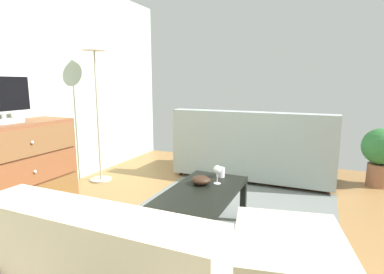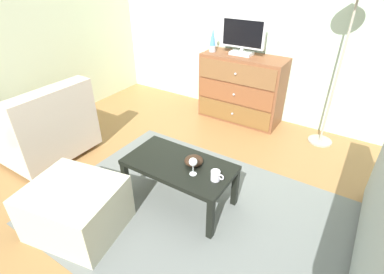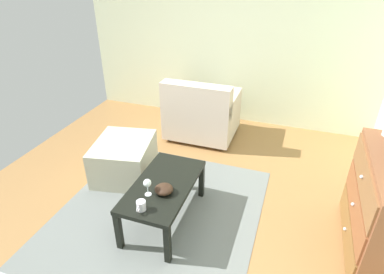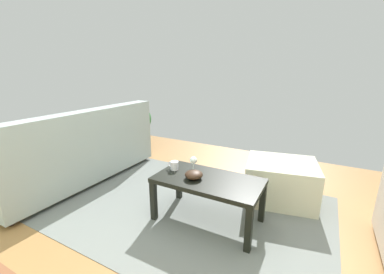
{
  "view_description": "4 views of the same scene",
  "coord_description": "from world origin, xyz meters",
  "views": [
    {
      "loc": [
        -2.17,
        -0.96,
        1.25
      ],
      "look_at": [
        0.09,
        0.03,
        0.82
      ],
      "focal_mm": 28.48,
      "sensor_mm": 36.0,
      "label": 1
    },
    {
      "loc": [
        1.16,
        -1.76,
        1.91
      ],
      "look_at": [
        -0.0,
        0.07,
        0.6
      ],
      "focal_mm": 27.16,
      "sensor_mm": 36.0,
      "label": 2
    },
    {
      "loc": [
        2.07,
        0.89,
        2.2
      ],
      "look_at": [
        -0.18,
        0.11,
        0.86
      ],
      "focal_mm": 29.95,
      "sensor_mm": 36.0,
      "label": 3
    },
    {
      "loc": [
        -0.85,
        1.72,
        1.37
      ],
      "look_at": [
        0.03,
        0.1,
        0.85
      ],
      "focal_mm": 22.95,
      "sensor_mm": 36.0,
      "label": 4
    }
  ],
  "objects": [
    {
      "name": "ground_plane",
      "position": [
        0.0,
        0.0,
        -0.03
      ],
      "size": [
        5.4,
        4.53,
        0.05
      ],
      "primitive_type": "cube",
      "color": "olive"
    },
    {
      "name": "wall_plain_left",
      "position": [
        -2.46,
        0.0,
        1.26
      ],
      "size": [
        0.12,
        4.53,
        2.53
      ],
      "primitive_type": "cube",
      "color": "beige",
      "rests_on": "ground_plane"
    },
    {
      "name": "area_rug",
      "position": [
        0.2,
        -0.2,
        0.0
      ],
      "size": [
        2.6,
        1.9,
        0.01
      ],
      "primitive_type": "cube",
      "color": "slate",
      "rests_on": "ground_plane"
    },
    {
      "name": "coffee_table",
      "position": [
        -0.02,
        -0.11,
        0.37
      ],
      "size": [
        0.95,
        0.51,
        0.42
      ],
      "color": "black",
      "rests_on": "ground_plane"
    },
    {
      "name": "wine_glass",
      "position": [
        0.16,
        -0.17,
        0.54
      ],
      "size": [
        0.07,
        0.07,
        0.16
      ],
      "color": "silver",
      "rests_on": "coffee_table"
    },
    {
      "name": "mug",
      "position": [
        0.35,
        -0.14,
        0.46
      ],
      "size": [
        0.11,
        0.08,
        0.09
      ],
      "color": "silver",
      "rests_on": "coffee_table"
    },
    {
      "name": "bowl_decorative",
      "position": [
        0.1,
        -0.05,
        0.46
      ],
      "size": [
        0.16,
        0.16,
        0.07
      ],
      "primitive_type": "ellipsoid",
      "color": "#311F15",
      "rests_on": "coffee_table"
    },
    {
      "name": "armchair",
      "position": [
        -1.7,
        -0.29,
        0.35
      ],
      "size": [
        0.8,
        0.9,
        0.85
      ],
      "color": "#332319",
      "rests_on": "ground_plane"
    },
    {
      "name": "ottoman",
      "position": [
        -0.54,
        -0.83,
        0.21
      ],
      "size": [
        0.8,
        0.72,
        0.43
      ],
      "primitive_type": "cube",
      "rotation": [
        0.0,
        0.0,
        0.19
      ],
      "color": "#BDBAA1",
      "rests_on": "ground_plane"
    }
  ]
}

